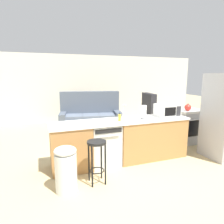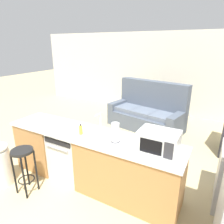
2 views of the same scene
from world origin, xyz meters
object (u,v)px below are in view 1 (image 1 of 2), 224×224
dishwasher (104,144)px  kettle (188,107)px  couch (91,118)px  soap_bottle (120,118)px  armchair (154,117)px  paper_towel_roll (144,112)px  bar_stool (97,153)px  stove_range (188,126)px  trash_bin (66,169)px  microwave (167,110)px

dishwasher → kettle: kettle is taller
dishwasher → couch: bearing=81.7°
soap_bottle → armchair: (2.27, 2.36, -0.62)m
dishwasher → paper_towel_roll: 1.08m
kettle → bar_stool: 3.02m
paper_towel_roll → couch: size_ratio=0.13×
kettle → couch: 3.14m
dishwasher → kettle: (2.43, 0.42, 0.56)m
couch → dishwasher: bearing=-98.3°
stove_range → paper_towel_roll: paper_towel_roll is taller
paper_towel_roll → kettle: 1.62m
trash_bin → soap_bottle: bearing=29.5°
bar_stool → armchair: armchair is taller
paper_towel_roll → trash_bin: size_ratio=0.38×
kettle → couch: size_ratio=0.10×
dishwasher → couch: couch is taller
kettle → trash_bin: kettle is taller
kettle → armchair: 1.97m
microwave → soap_bottle: bearing=-176.1°
kettle → armchair: size_ratio=0.17×
paper_towel_roll → couch: bearing=99.8°
trash_bin → stove_range: bearing=20.5°
trash_bin → kettle: bearing=19.5°
bar_stool → dishwasher: bearing=63.0°
stove_range → bar_stool: stove_range is taller
couch → armchair: couch is taller
microwave → bar_stool: size_ratio=0.68×
dishwasher → soap_bottle: size_ratio=4.77×
dishwasher → trash_bin: size_ratio=1.14×
kettle → microwave: bearing=-155.8°
trash_bin → bar_stool: bearing=8.2°
dishwasher → paper_towel_roll: bearing=-2.3°
stove_range → microwave: (-1.11, -0.55, 0.59)m
microwave → armchair: 2.62m
stove_range → microwave: 1.37m
kettle → trash_bin: (-3.30, -1.17, -0.61)m
microwave → paper_towel_roll: paper_towel_roll is taller
kettle → bar_stool: size_ratio=0.28×
kettle → stove_range: bearing=37.2°
kettle → bar_stool: (-2.78, -1.09, -0.45)m
stove_range → soap_bottle: bearing=-164.6°
stove_range → paper_towel_roll: size_ratio=3.19×
couch → microwave: bearing=-68.3°
kettle → trash_bin: size_ratio=0.28×
soap_bottle → couch: (0.09, 2.82, -0.58)m
bar_stool → couch: couch is taller
bar_stool → armchair: size_ratio=0.62×
couch → armchair: (2.18, -0.46, -0.04)m
dishwasher → armchair: size_ratio=0.70×
couch → armchair: bearing=-12.0°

